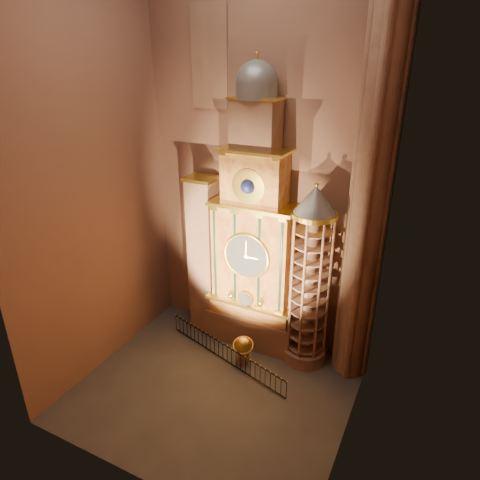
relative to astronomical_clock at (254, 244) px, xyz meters
The scene contains 11 objects.
floor 8.32m from the astronomical_clock, 90.00° to the right, with size 14.00×14.00×0.00m, color #383330.
wall_back 4.45m from the astronomical_clock, 90.00° to the left, with size 22.00×22.00×0.00m, color #8A5F4A.
wall_left 9.61m from the astronomical_clock, 144.66° to the right, with size 22.00×22.00×0.00m, color #8A5F4A.
wall_right 9.61m from the astronomical_clock, 35.34° to the right, with size 22.00×22.00×0.00m, color #8A5F4A.
astronomical_clock is the anchor object (origin of this frame).
portrait_tower 3.73m from the astronomical_clock, behind, with size 1.80×1.60×10.20m.
stair_turret 3.78m from the astronomical_clock, ahead, with size 2.50×2.50×10.80m.
gothic_pier 7.48m from the astronomical_clock, ahead, with size 2.04×2.04×22.00m.
stained_glass_window 10.37m from the astronomical_clock, 163.43° to the left, with size 2.20×0.14×5.20m.
celestial_globe 6.09m from the astronomical_clock, 79.26° to the right, with size 1.45×1.40×1.76m.
iron_railing 6.63m from the astronomical_clock, 102.09° to the right, with size 8.64×2.65×1.14m.
Camera 1 is at (9.26, -15.48, 16.64)m, focal length 32.00 mm.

